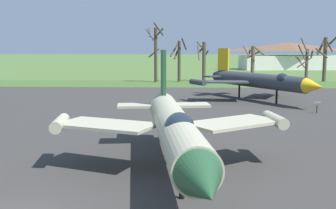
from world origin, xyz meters
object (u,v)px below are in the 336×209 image
object	(u,v)px
jet_fighter_front_right	(175,127)
info_placard_rear_center	(317,106)
visitor_building	(288,56)
jet_fighter_rear_center	(259,80)

from	to	relation	value
jet_fighter_front_right	info_placard_rear_center	distance (m)	22.37
info_placard_rear_center	visitor_building	size ratio (longest dim) A/B	0.04
jet_fighter_rear_center	jet_fighter_front_right	bearing A→B (deg)	-107.17
info_placard_rear_center	jet_fighter_front_right	bearing A→B (deg)	-122.81
jet_fighter_rear_center	visitor_building	bearing A→B (deg)	74.08
jet_fighter_front_right	visitor_building	distance (m)	94.83
jet_fighter_rear_center	info_placard_rear_center	bearing A→B (deg)	-64.56
jet_fighter_front_right	jet_fighter_rear_center	xyz separation A→B (m)	(8.27, 26.78, -0.02)
jet_fighter_rear_center	visitor_building	size ratio (longest dim) A/B	0.57
jet_fighter_front_right	info_placard_rear_center	xyz separation A→B (m)	(12.09, 18.75, -1.68)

